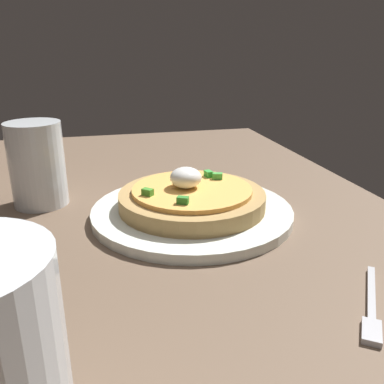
# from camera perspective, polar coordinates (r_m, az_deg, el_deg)

# --- Properties ---
(dining_table) EXTENTS (1.12, 0.74, 0.03)m
(dining_table) POSITION_cam_1_polar(r_m,az_deg,el_deg) (0.47, -10.63, -8.25)
(dining_table) COLOR brown
(dining_table) RESTS_ON ground
(plate) EXTENTS (0.25, 0.25, 0.01)m
(plate) POSITION_cam_1_polar(r_m,az_deg,el_deg) (0.52, 0.00, -2.71)
(plate) COLOR white
(plate) RESTS_ON dining_table
(pizza) EXTENTS (0.18, 0.18, 0.05)m
(pizza) POSITION_cam_1_polar(r_m,az_deg,el_deg) (0.51, -0.04, -0.70)
(pizza) COLOR tan
(pizza) RESTS_ON plate
(cup_far) EXTENTS (0.07, 0.07, 0.11)m
(cup_far) POSITION_cam_1_polar(r_m,az_deg,el_deg) (0.58, -20.50, 3.13)
(cup_far) COLOR silver
(cup_far) RESTS_ON dining_table
(fork) EXTENTS (0.10, 0.07, 0.00)m
(fork) POSITION_cam_1_polar(r_m,az_deg,el_deg) (0.38, 23.48, -14.48)
(fork) COLOR #B7B7BC
(fork) RESTS_ON dining_table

